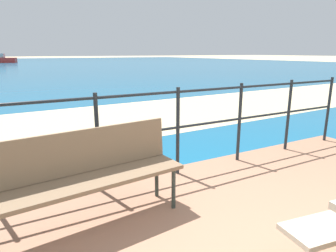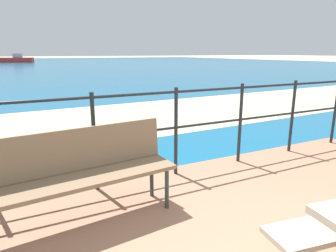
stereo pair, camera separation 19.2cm
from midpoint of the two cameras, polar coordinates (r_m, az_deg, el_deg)
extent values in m
cube|color=#145B84|center=(40.68, -24.23, 10.70)|extent=(90.00, 90.00, 0.01)
cube|color=tan|center=(6.99, -11.50, 1.11)|extent=(54.11, 6.08, 0.01)
cube|color=#7A6047|center=(2.64, -14.03, -9.90)|extent=(1.69, 0.57, 0.04)
cube|color=#7A6047|center=(2.72, -15.50, -4.46)|extent=(1.66, 0.23, 0.38)
cylinder|color=#2D3833|center=(2.90, 1.71, -11.82)|extent=(0.04, 0.04, 0.43)
cylinder|color=#2D3833|center=(3.13, -1.39, -9.79)|extent=(0.04, 0.04, 0.43)
cylinder|color=#1E2328|center=(3.24, -12.34, -3.13)|extent=(0.04, 0.04, 1.08)
cylinder|color=#1E2328|center=(3.58, 3.07, -1.14)|extent=(0.04, 0.04, 1.08)
cylinder|color=#1E2328|center=(4.14, 15.04, 0.47)|extent=(0.04, 0.04, 1.08)
cylinder|color=#1E2328|center=(4.84, 23.88, 1.66)|extent=(0.04, 0.04, 1.08)
cylinder|color=#1E2328|center=(5.62, 30.39, 2.50)|extent=(0.04, 0.04, 1.08)
cylinder|color=#1E2328|center=(3.49, 3.17, 6.59)|extent=(5.90, 0.03, 0.03)
cylinder|color=#1E2328|center=(3.57, 3.08, -0.30)|extent=(5.90, 0.03, 0.03)
cube|color=red|center=(51.11, -27.27, 11.24)|extent=(5.21, 2.66, 0.73)
cube|color=#A5A8AD|center=(51.00, -26.94, 12.03)|extent=(1.38, 1.10, 0.61)
camera|label=1|loc=(0.10, -88.64, 0.34)|focal=31.61mm
camera|label=2|loc=(0.10, 91.36, -0.34)|focal=31.61mm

